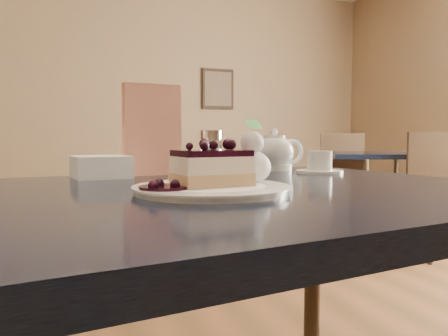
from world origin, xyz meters
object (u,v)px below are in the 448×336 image
object	(u,v)px
cheesecake_slice	(212,168)
dessert_plate	(212,189)
tea_set	(283,155)
main_table	(199,233)
bg_table_far_right	(381,229)

from	to	relation	value
cheesecake_slice	dessert_plate	bearing A→B (deg)	0.00
dessert_plate	tea_set	world-z (taller)	tea_set
dessert_plate	cheesecake_slice	size ratio (longest dim) A/B	1.94
main_table	tea_set	bearing A→B (deg)	36.91
tea_set	bg_table_far_right	world-z (taller)	tea_set
main_table	bg_table_far_right	distance (m)	3.58
main_table	bg_table_far_right	xyz separation A→B (m)	(2.47, 2.50, -0.67)
dessert_plate	tea_set	size ratio (longest dim) A/B	1.04
main_table	dessert_plate	bearing A→B (deg)	-90.00
main_table	dessert_plate	distance (m)	0.11
dessert_plate	tea_set	bearing A→B (deg)	50.23
tea_set	bg_table_far_right	distance (m)	3.09
dessert_plate	bg_table_far_right	size ratio (longest dim) A/B	0.15
cheesecake_slice	tea_set	xyz separation A→B (m)	(0.36, 0.44, 0.00)
main_table	cheesecake_slice	world-z (taller)	cheesecake_slice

